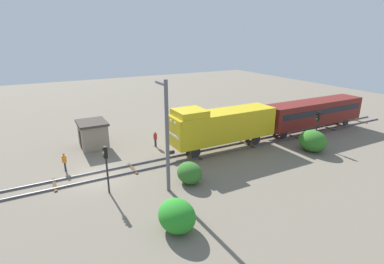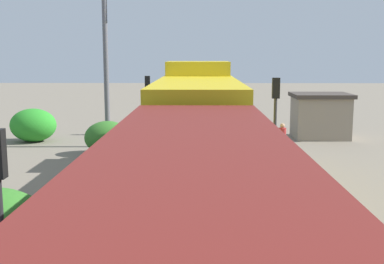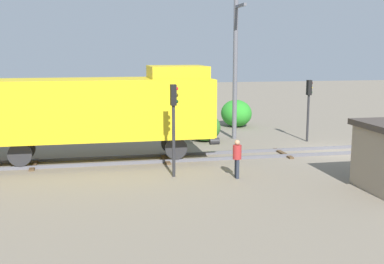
{
  "view_description": "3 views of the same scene",
  "coord_description": "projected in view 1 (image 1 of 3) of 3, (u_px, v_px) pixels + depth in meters",
  "views": [
    {
      "loc": [
        23.88,
        -3.7,
        11.49
      ],
      "look_at": [
        -0.23,
        9.34,
        2.45
      ],
      "focal_mm": 28.0,
      "sensor_mm": 36.0,
      "label": 1
    },
    {
      "loc": [
        -0.06,
        30.7,
        5.03
      ],
      "look_at": [
        0.26,
        9.48,
        1.64
      ],
      "focal_mm": 45.0,
      "sensor_mm": 36.0,
      "label": 2
    },
    {
      "loc": [
        -23.82,
        13.09,
        5.53
      ],
      "look_at": [
        -1.06,
        8.43,
        1.57
      ],
      "focal_mm": 45.0,
      "sensor_mm": 36.0,
      "label": 3
    }
  ],
  "objects": [
    {
      "name": "bush_mid",
      "position": [
        313.0,
        141.0,
        30.45
      ],
      "size": [
        3.0,
        2.46,
        2.18
      ],
      "primitive_type": "ellipsoid",
      "color": "#327426",
      "rests_on": "ground"
    },
    {
      "name": "passenger_car_leading",
      "position": [
        314.0,
        111.0,
        36.16
      ],
      "size": [
        2.84,
        14.0,
        3.66
      ],
      "color": "maroon",
      "rests_on": "railway_track"
    },
    {
      "name": "traffic_signal_far",
      "position": [
        317.0,
        122.0,
        31.46
      ],
      "size": [
        0.32,
        0.34,
        3.73
      ],
      "color": "#262628",
      "rests_on": "ground"
    },
    {
      "name": "ground_plane",
      "position": [
        96.0,
        177.0,
        25.22
      ],
      "size": [
        115.54,
        115.54,
        0.0
      ],
      "primitive_type": "plane",
      "color": "#756B5B"
    },
    {
      "name": "worker_near_track",
      "position": [
        64.0,
        161.0,
        25.96
      ],
      "size": [
        0.38,
        0.38,
        1.7
      ],
      "rotation": [
        0.0,
        0.0,
        2.22
      ],
      "color": "#262B38",
      "rests_on": "ground"
    },
    {
      "name": "worker_by_signal",
      "position": [
        155.0,
        138.0,
        31.61
      ],
      "size": [
        0.38,
        0.38,
        1.7
      ],
      "rotation": [
        0.0,
        0.0,
        5.07
      ],
      "color": "#262B38",
      "rests_on": "ground"
    },
    {
      "name": "catenary_mast",
      "position": [
        167.0,
        135.0,
        21.7
      ],
      "size": [
        1.94,
        0.28,
        8.51
      ],
      "color": "#595960",
      "rests_on": "ground"
    },
    {
      "name": "locomotive",
      "position": [
        222.0,
        125.0,
        30.06
      ],
      "size": [
        2.9,
        11.6,
        4.6
      ],
      "color": "gold",
      "rests_on": "railway_track"
    },
    {
      "name": "traffic_signal_mid",
      "position": [
        181.0,
        120.0,
        31.56
      ],
      "size": [
        0.32,
        0.34,
        4.07
      ],
      "color": "#262628",
      "rests_on": "ground"
    },
    {
      "name": "bush_far",
      "position": [
        189.0,
        173.0,
        24.0
      ],
      "size": [
        2.36,
        1.93,
        1.72
      ],
      "primitive_type": "ellipsoid",
      "color": "#316D26",
      "rests_on": "ground"
    },
    {
      "name": "relay_hut",
      "position": [
        93.0,
        134.0,
        31.65
      ],
      "size": [
        3.5,
        2.9,
        2.74
      ],
      "color": "gray",
      "rests_on": "ground"
    },
    {
      "name": "traffic_signal_near",
      "position": [
        106.0,
        161.0,
        21.87
      ],
      "size": [
        0.32,
        0.34,
        3.75
      ],
      "color": "#262628",
      "rests_on": "ground"
    },
    {
      "name": "railway_track",
      "position": [
        96.0,
        176.0,
        25.2
      ],
      "size": [
        2.4,
        77.02,
        0.16
      ],
      "color": "#595960",
      "rests_on": "ground"
    },
    {
      "name": "bush_near",
      "position": [
        177.0,
        216.0,
        18.15
      ],
      "size": [
        2.69,
        2.2,
        1.96
      ],
      "primitive_type": "ellipsoid",
      "color": "#288A26",
      "rests_on": "ground"
    }
  ]
}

